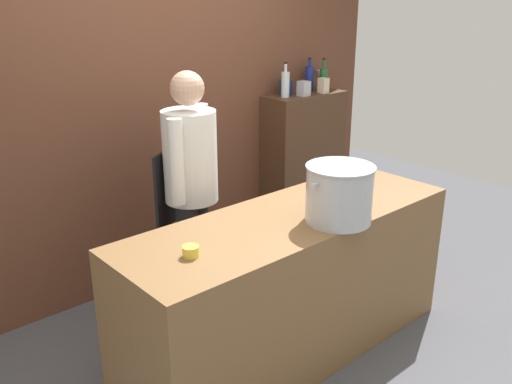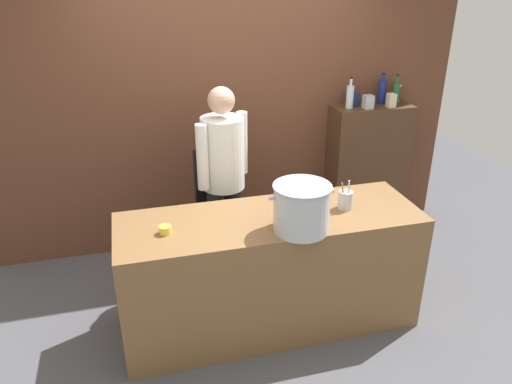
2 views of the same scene
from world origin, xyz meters
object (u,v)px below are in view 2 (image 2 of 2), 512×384
at_px(utensil_crock, 345,200).
at_px(wine_glass_short, 397,89).
at_px(chef, 223,172).
at_px(stockpot_large, 301,208).
at_px(spice_tin_navy, 354,99).
at_px(butter_jar, 165,230).
at_px(spice_tin_silver, 368,102).
at_px(wine_bottle_green, 396,94).
at_px(wine_bottle_cobalt, 382,92).
at_px(spice_tin_cream, 391,100).
at_px(wine_bottle_clear, 350,96).

distance_m(utensil_crock, wine_glass_short, 1.75).
bearing_deg(chef, wine_glass_short, 163.36).
relative_size(chef, utensil_crock, 7.35).
bearing_deg(stockpot_large, spice_tin_navy, 54.88).
distance_m(butter_jar, spice_tin_silver, 2.34).
height_order(stockpot_large, utensil_crock, stockpot_large).
relative_size(chef, spice_tin_silver, 13.66).
height_order(chef, butter_jar, chef).
height_order(stockpot_large, wine_bottle_green, wine_bottle_green).
height_order(utensil_crock, wine_bottle_cobalt, wine_bottle_cobalt).
bearing_deg(wine_bottle_cobalt, butter_jar, -149.40).
bearing_deg(spice_tin_cream, utensil_crock, -129.94).
xyz_separation_m(wine_bottle_green, spice_tin_cream, (-0.09, -0.08, -0.04)).
bearing_deg(wine_bottle_clear, butter_jar, -146.26).
xyz_separation_m(wine_bottle_green, spice_tin_navy, (-0.40, 0.06, -0.04)).
height_order(stockpot_large, spice_tin_cream, spice_tin_cream).
relative_size(wine_bottle_green, wine_glass_short, 1.75).
bearing_deg(chef, spice_tin_navy, 167.19).
bearing_deg(wine_bottle_green, chef, -165.12).
height_order(chef, spice_tin_cream, chef).
relative_size(chef, wine_bottle_cobalt, 5.82).
distance_m(butter_jar, wine_bottle_cobalt, 2.59).
relative_size(wine_bottle_cobalt, spice_tin_cream, 2.24).
height_order(utensil_crock, wine_bottle_green, wine_bottle_green).
bearing_deg(stockpot_large, wine_glass_short, 45.17).
bearing_deg(spice_tin_navy, butter_jar, -145.89).
relative_size(spice_tin_cream, spice_tin_navy, 1.02).
xyz_separation_m(butter_jar, wine_bottle_green, (2.30, 1.23, 0.46)).
relative_size(chef, wine_glass_short, 10.40).
xyz_separation_m(wine_glass_short, spice_tin_cream, (-0.16, -0.18, -0.05)).
height_order(stockpot_large, spice_tin_silver, spice_tin_silver).
distance_m(stockpot_large, wine_bottle_clear, 1.73).
bearing_deg(stockpot_large, chef, 109.02).
height_order(wine_bottle_clear, wine_glass_short, wine_bottle_clear).
distance_m(wine_glass_short, spice_tin_silver, 0.43).
height_order(stockpot_large, wine_bottle_clear, wine_bottle_clear).
relative_size(wine_bottle_cobalt, spice_tin_navy, 2.28).
height_order(butter_jar, spice_tin_navy, spice_tin_navy).
xyz_separation_m(wine_bottle_green, wine_glass_short, (0.08, 0.11, 0.01)).
relative_size(wine_bottle_green, spice_tin_navy, 2.24).
bearing_deg(spice_tin_silver, wine_bottle_clear, 160.41).
bearing_deg(stockpot_large, wine_bottle_green, 44.60).
xyz_separation_m(stockpot_large, butter_jar, (-0.86, 0.19, -0.13)).
height_order(wine_bottle_green, spice_tin_silver, wine_bottle_green).
xyz_separation_m(butter_jar, wine_glass_short, (2.37, 1.33, 0.47)).
xyz_separation_m(wine_bottle_green, spice_tin_silver, (-0.31, -0.06, -0.04)).
height_order(wine_bottle_cobalt, spice_tin_silver, wine_bottle_cobalt).
height_order(butter_jar, spice_tin_cream, spice_tin_cream).
relative_size(stockpot_large, butter_jar, 5.29).
distance_m(wine_bottle_clear, spice_tin_cream, 0.39).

